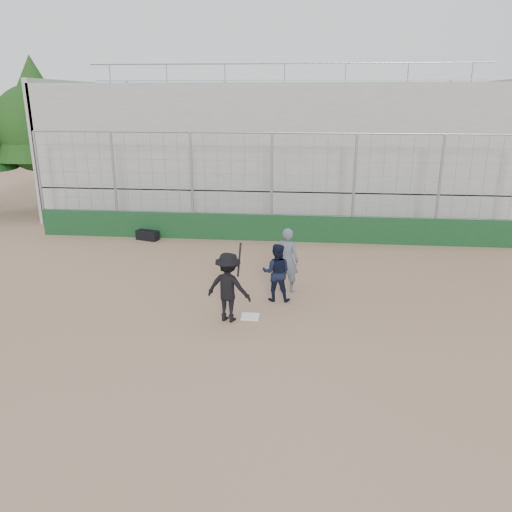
# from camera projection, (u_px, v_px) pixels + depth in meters

# --- Properties ---
(ground) EXTENTS (90.00, 90.00, 0.00)m
(ground) POSITION_uv_depth(u_px,v_px,m) (250.00, 317.00, 12.40)
(ground) COLOR brown
(ground) RESTS_ON ground
(home_plate) EXTENTS (0.44, 0.44, 0.02)m
(home_plate) POSITION_uv_depth(u_px,v_px,m) (250.00, 317.00, 12.40)
(home_plate) COLOR white
(home_plate) RESTS_ON ground
(backstop) EXTENTS (18.10, 0.25, 4.04)m
(backstop) POSITION_uv_depth(u_px,v_px,m) (271.00, 216.00, 18.74)
(backstop) COLOR #103318
(backstop) RESTS_ON ground
(bleachers) EXTENTS (20.25, 6.70, 6.98)m
(bleachers) POSITION_uv_depth(u_px,v_px,m) (280.00, 149.00, 22.83)
(bleachers) COLOR gray
(bleachers) RESTS_ON ground
(tree_left) EXTENTS (4.48, 4.48, 7.00)m
(tree_left) POSITION_uv_depth(u_px,v_px,m) (37.00, 116.00, 22.57)
(tree_left) COLOR #372314
(tree_left) RESTS_ON ground
(batter_at_plate) EXTENTS (1.24, 0.89, 1.88)m
(batter_at_plate) POSITION_uv_depth(u_px,v_px,m) (228.00, 287.00, 11.98)
(batter_at_plate) COLOR black
(batter_at_plate) RESTS_ON ground
(catcher_crouched) EXTENTS (0.80, 0.64, 1.08)m
(catcher_crouched) POSITION_uv_depth(u_px,v_px,m) (276.00, 282.00, 13.24)
(catcher_crouched) COLOR black
(catcher_crouched) RESTS_ON ground
(umpire) EXTENTS (0.78, 0.64, 1.64)m
(umpire) POSITION_uv_depth(u_px,v_px,m) (287.00, 263.00, 13.84)
(umpire) COLOR #505A65
(umpire) RESTS_ON ground
(equipment_bag) EXTENTS (0.93, 0.61, 0.41)m
(equipment_bag) POSITION_uv_depth(u_px,v_px,m) (148.00, 235.00, 19.04)
(equipment_bag) COLOR black
(equipment_bag) RESTS_ON ground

